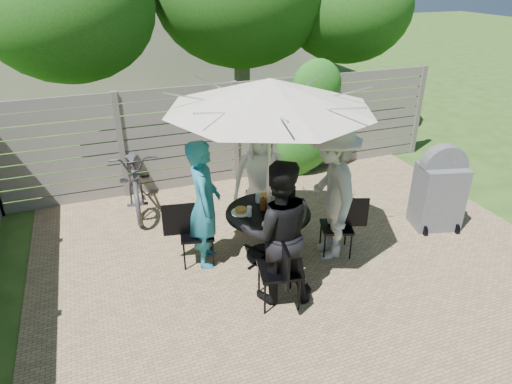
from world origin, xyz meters
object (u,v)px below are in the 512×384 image
object	(u,v)px
person_front	(278,233)
chair_left	(197,245)
syrup_jug	(263,204)
bicycle	(136,175)
person_left	(204,204)
umbrella	(270,94)
coffee_cup	(273,199)
bbq_grill	(439,191)
plate_left	(241,211)
glass_front	(279,216)
person_back	(261,177)
chair_right	(337,237)
plate_back	(265,197)
plate_right	(295,208)
glass_back	(258,198)
plate_front	(272,223)
person_right	(331,192)
glass_right	(286,202)
patio_table	(268,226)
glass_left	(249,211)
chair_front	(279,283)
chair_back	(260,207)

from	to	relation	value
person_front	chair_left	bearing A→B (deg)	-40.66
syrup_jug	bicycle	xyz separation A→B (m)	(-1.42, 2.14, -0.27)
chair_left	person_left	world-z (taller)	person_left
umbrella	bicycle	size ratio (longest dim) A/B	1.51
coffee_cup	bbq_grill	world-z (taller)	bbq_grill
syrup_jug	plate_left	bearing A→B (deg)	175.39
glass_front	person_back	bearing A→B (deg)	81.42
chair_right	person_left	bearing A→B (deg)	5.24
coffee_cup	person_front	bearing A→B (deg)	-109.51
person_left	plate_back	xyz separation A→B (m)	(0.89, 0.15, -0.13)
plate_right	glass_back	xyz separation A→B (m)	(-0.39, 0.36, 0.05)
person_back	plate_front	size ratio (longest dim) A/B	6.47
person_right	bbq_grill	xyz separation A→B (m)	(1.91, 0.09, -0.35)
glass_right	coffee_cup	size ratio (longest dim) A/B	1.17
patio_table	umbrella	size ratio (longest dim) A/B	0.43
plate_back	glass_right	world-z (taller)	glass_right
syrup_jug	bbq_grill	xyz separation A→B (m)	(2.76, -0.17, -0.20)
glass_left	glass_front	distance (m)	0.40
person_back	glass_right	distance (m)	0.77
patio_table	chair_front	distance (m)	0.99
chair_right	bbq_grill	size ratio (longest dim) A/B	0.64
patio_table	chair_right	bearing A→B (deg)	-14.15
person_left	coffee_cup	xyz separation A→B (m)	(0.96, -0.01, -0.09)
person_back	person_front	bearing A→B (deg)	-90.00
chair_back	glass_right	bearing A→B (deg)	23.65
coffee_cup	patio_table	bearing A→B (deg)	-128.52
umbrella	chair_back	bearing A→B (deg)	75.81
person_right	umbrella	bearing A→B (deg)	-90.00
chair_left	plate_front	bearing A→B (deg)	-24.30
chair_left	bbq_grill	world-z (taller)	bbq_grill
glass_front	syrup_jug	distance (m)	0.35
person_front	chair_back	bearing A→B (deg)	-90.06
person_front	plate_back	world-z (taller)	person_front
plate_right	plate_front	bearing A→B (deg)	-149.07
glass_left	glass_front	xyz separation A→B (m)	(0.32, -0.24, 0.00)
person_left	glass_right	size ratio (longest dim) A/B	12.52
chair_right	plate_back	size ratio (longest dim) A/B	3.30
plate_back	glass_back	world-z (taller)	glass_back
umbrella	plate_left	bearing A→B (deg)	165.93
bbq_grill	coffee_cup	bearing A→B (deg)	-172.59
chair_front	plate_back	distance (m)	1.40
chair_right	coffee_cup	distance (m)	1.04
person_left	chair_right	size ratio (longest dim) A/B	2.04
person_right	bicycle	xyz separation A→B (m)	(-2.27, 2.41, -0.42)
plate_left	syrup_jug	bearing A→B (deg)	-4.61
person_front	syrup_jug	size ratio (longest dim) A/B	11.19
person_back	chair_front	distance (m)	1.88
person_front	bicycle	size ratio (longest dim) A/B	0.87
chair_back	glass_back	distance (m)	0.88
chair_right	plate_left	xyz separation A→B (m)	(-1.28, 0.32, 0.49)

